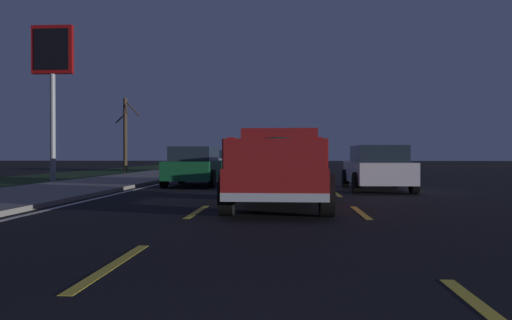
{
  "coord_description": "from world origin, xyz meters",
  "views": [
    {
      "loc": [
        -1.12,
        -0.18,
        1.23
      ],
      "look_at": [
        11.43,
        0.59,
        1.1
      ],
      "focal_mm": 35.0,
      "sensor_mm": 36.0,
      "label": 1
    }
  ],
  "objects_px": {
    "pickup_truck": "(279,165)",
    "sedan_white": "(377,168)",
    "sedan_green": "(195,166)",
    "sedan_silver": "(233,161)",
    "gas_price_sign": "(52,64)",
    "bare_tree_far": "(125,133)"
  },
  "relations": [
    {
      "from": "pickup_truck",
      "to": "sedan_white",
      "type": "bearing_deg",
      "value": -30.69
    },
    {
      "from": "sedan_white",
      "to": "sedan_green",
      "type": "bearing_deg",
      "value": 70.72
    },
    {
      "from": "pickup_truck",
      "to": "sedan_green",
      "type": "height_order",
      "value": "pickup_truck"
    },
    {
      "from": "pickup_truck",
      "to": "sedan_silver",
      "type": "height_order",
      "value": "pickup_truck"
    },
    {
      "from": "sedan_green",
      "to": "gas_price_sign",
      "type": "bearing_deg",
      "value": 71.28
    },
    {
      "from": "bare_tree_far",
      "to": "sedan_silver",
      "type": "bearing_deg",
      "value": -94.94
    },
    {
      "from": "sedan_white",
      "to": "gas_price_sign",
      "type": "relative_size",
      "value": 0.62
    },
    {
      "from": "sedan_green",
      "to": "bare_tree_far",
      "type": "bearing_deg",
      "value": 26.7
    },
    {
      "from": "gas_price_sign",
      "to": "sedan_silver",
      "type": "bearing_deg",
      "value": -27.22
    },
    {
      "from": "sedan_green",
      "to": "sedan_silver",
      "type": "bearing_deg",
      "value": 0.58
    },
    {
      "from": "sedan_green",
      "to": "bare_tree_far",
      "type": "distance_m",
      "value": 18.44
    },
    {
      "from": "gas_price_sign",
      "to": "bare_tree_far",
      "type": "xyz_separation_m",
      "value": [
        14.0,
        1.23,
        -2.52
      ]
    },
    {
      "from": "sedan_white",
      "to": "gas_price_sign",
      "type": "distance_m",
      "value": 15.26
    },
    {
      "from": "pickup_truck",
      "to": "bare_tree_far",
      "type": "relative_size",
      "value": 1.01
    },
    {
      "from": "sedan_silver",
      "to": "gas_price_sign",
      "type": "height_order",
      "value": "gas_price_sign"
    },
    {
      "from": "sedan_green",
      "to": "bare_tree_far",
      "type": "height_order",
      "value": "bare_tree_far"
    },
    {
      "from": "pickup_truck",
      "to": "sedan_green",
      "type": "relative_size",
      "value": 1.24
    },
    {
      "from": "sedan_white",
      "to": "sedan_silver",
      "type": "bearing_deg",
      "value": 20.99
    },
    {
      "from": "sedan_green",
      "to": "gas_price_sign",
      "type": "distance_m",
      "value": 8.69
    },
    {
      "from": "pickup_truck",
      "to": "gas_price_sign",
      "type": "height_order",
      "value": "gas_price_sign"
    },
    {
      "from": "sedan_white",
      "to": "sedan_green",
      "type": "xyz_separation_m",
      "value": [
        2.36,
        6.76,
        0.0
      ]
    },
    {
      "from": "sedan_silver",
      "to": "bare_tree_far",
      "type": "bearing_deg",
      "value": 85.06
    }
  ]
}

